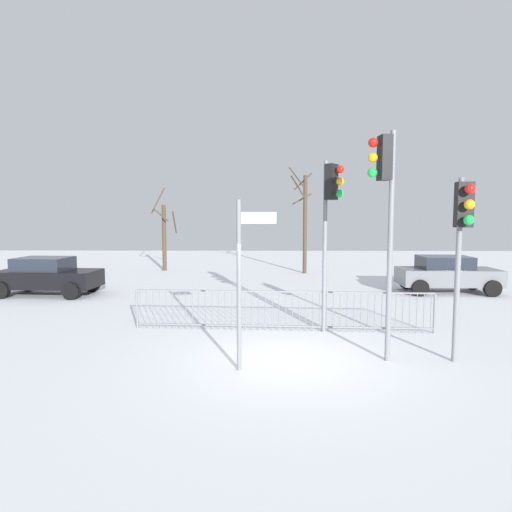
{
  "coord_description": "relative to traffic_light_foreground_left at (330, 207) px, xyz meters",
  "views": [
    {
      "loc": [
        -0.54,
        -8.94,
        3.01
      ],
      "look_at": [
        -0.72,
        3.41,
        1.9
      ],
      "focal_mm": 30.35,
      "sensor_mm": 36.0,
      "label": 1
    }
  ],
  "objects": [
    {
      "name": "car_grey_trailing",
      "position": [
        5.64,
        6.12,
        -2.5
      ],
      "size": [
        3.86,
        2.03,
        1.47
      ],
      "rotation": [
        0.0,
        0.0,
        -0.03
      ],
      "color": "slate",
      "rests_on": "ground"
    },
    {
      "name": "bare_tree_left",
      "position": [
        0.51,
        12.1,
        -0.4
      ],
      "size": [
        1.31,
        1.58,
        5.68
      ],
      "color": "#473828",
      "rests_on": "ground"
    },
    {
      "name": "bare_tree_centre",
      "position": [
        -7.26,
        13.15,
        -1.22
      ],
      "size": [
        1.37,
        1.31,
        4.71
      ],
      "color": "#473828",
      "rests_on": "ground"
    },
    {
      "name": "traffic_light_mid_left",
      "position": [
        2.28,
        -2.39,
        -0.47
      ],
      "size": [
        0.33,
        0.57,
        3.81
      ],
      "rotation": [
        0.0,
        0.0,
        3.1
      ],
      "color": "slate",
      "rests_on": "ground"
    },
    {
      "name": "ground_plane",
      "position": [
        -1.2,
        -2.18,
        -3.26
      ],
      "size": [
        60.0,
        60.0,
        0.0
      ],
      "primitive_type": "plane",
      "color": "white"
    },
    {
      "name": "car_black_far",
      "position": [
        -10.07,
        5.33,
        -2.5
      ],
      "size": [
        3.89,
        2.11,
        1.47
      ],
      "rotation": [
        0.0,
        0.0,
        -0.06
      ],
      "color": "black",
      "rests_on": "ground"
    },
    {
      "name": "pedestrian_guard_railing",
      "position": [
        -1.2,
        0.18,
        -2.71
      ],
      "size": [
        7.94,
        0.49,
        1.07
      ],
      "rotation": [
        0.0,
        0.0,
        -0.05
      ],
      "color": "slate",
      "rests_on": "ground"
    },
    {
      "name": "direction_sign_post",
      "position": [
        -2.13,
        -2.8,
        -1.4
      ],
      "size": [
        0.77,
        0.24,
        3.35
      ],
      "rotation": [
        0.0,
        0.0,
        0.25
      ],
      "color": "slate",
      "rests_on": "ground"
    },
    {
      "name": "traffic_light_foreground_right",
      "position": [
        0.76,
        -2.22,
        0.22
      ],
      "size": [
        0.57,
        0.34,
        4.75
      ],
      "rotation": [
        0.0,
        0.0,
        1.68
      ],
      "color": "slate",
      "rests_on": "ground"
    },
    {
      "name": "traffic_light_foreground_left",
      "position": [
        0.0,
        0.0,
        0.0
      ],
      "size": [
        0.48,
        0.45,
        4.45
      ],
      "rotation": [
        0.0,
        0.0,
        4.02
      ],
      "color": "slate",
      "rests_on": "ground"
    }
  ]
}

